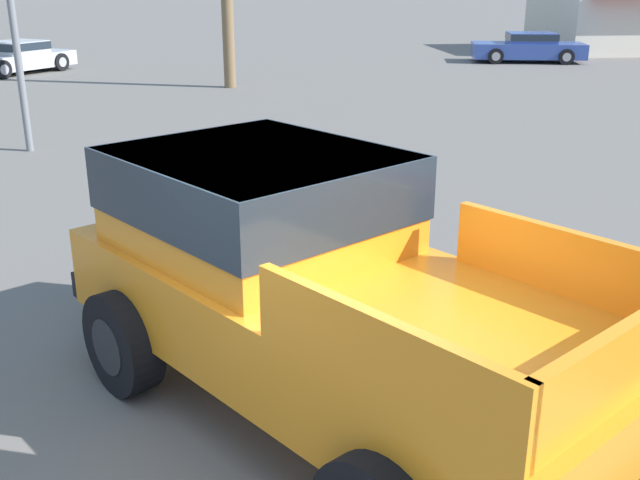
{
  "coord_description": "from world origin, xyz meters",
  "views": [
    {
      "loc": [
        -0.4,
        -4.74,
        3.37
      ],
      "look_at": [
        0.4,
        1.42,
        1.15
      ],
      "focal_mm": 42.0,
      "sensor_mm": 36.0,
      "label": 1
    }
  ],
  "objects": [
    {
      "name": "orange_pickup_truck",
      "position": [
        0.21,
        0.7,
        1.14
      ],
      "size": [
        4.54,
        5.34,
        2.01
      ],
      "rotation": [
        0.0,
        0.0,
        0.6
      ],
      "color": "orange",
      "rests_on": "ground_plane"
    },
    {
      "name": "parked_car_blue",
      "position": [
        11.8,
        24.56,
        0.59
      ],
      "size": [
        4.62,
        2.64,
        1.15
      ],
      "rotation": [
        0.0,
        0.0,
        1.35
      ],
      "color": "#334C9E",
      "rests_on": "ground_plane"
    },
    {
      "name": "ground_plane",
      "position": [
        0.0,
        0.0,
        0.0
      ],
      "size": [
        320.0,
        320.0,
        0.0
      ],
      "primitive_type": "plane",
      "color": "slate"
    },
    {
      "name": "parked_car_silver",
      "position": [
        -7.58,
        23.51,
        0.57
      ],
      "size": [
        3.8,
        4.36,
        1.11
      ],
      "rotation": [
        0.0,
        0.0,
        2.52
      ],
      "color": "#B7BABF",
      "rests_on": "ground_plane"
    }
  ]
}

